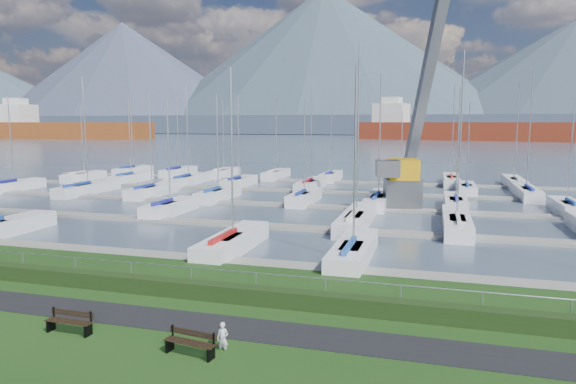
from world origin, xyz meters
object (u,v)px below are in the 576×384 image
(person, at_px, (223,334))
(crane, at_px, (409,146))
(bench_right, at_px, (191,343))
(bench_left, at_px, (70,322))

(person, height_order, crane, crane)
(crane, bearing_deg, person, -107.59)
(bench_right, height_order, crane, crane)
(person, relative_size, crane, 0.05)
(bench_right, bearing_deg, crane, 89.63)
(bench_left, height_order, person, person)
(bench_left, height_order, crane, crane)
(bench_left, bearing_deg, bench_right, -3.90)
(bench_right, bearing_deg, bench_left, -176.61)
(bench_right, bearing_deg, person, 44.73)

